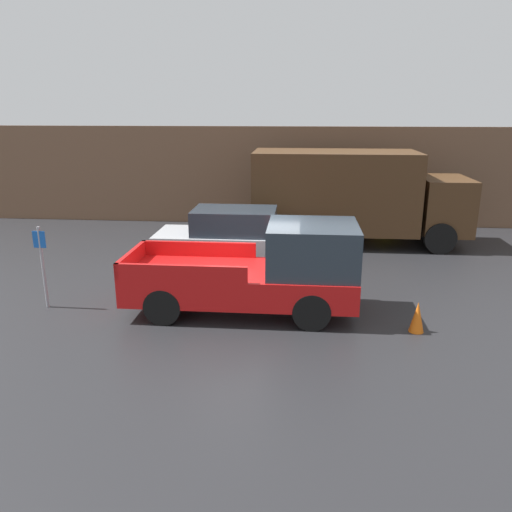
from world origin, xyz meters
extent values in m
plane|color=#232326|center=(0.00, 0.00, 0.00)|extent=(60.00, 60.00, 0.00)
cube|color=brown|center=(0.00, 9.06, 1.98)|extent=(28.00, 0.15, 3.96)
cube|color=red|center=(-0.10, -0.50, 0.71)|extent=(5.30, 2.05, 0.67)
cube|color=#28333D|center=(1.54, -0.50, 1.60)|extent=(2.02, 1.93, 1.10)
cube|color=red|center=(-1.29, 0.48, 1.23)|extent=(2.92, 0.10, 0.37)
cube|color=red|center=(-1.29, -1.47, 1.23)|extent=(2.92, 0.10, 0.37)
cube|color=red|center=(-2.70, -0.50, 1.23)|extent=(0.10, 2.05, 0.37)
cylinder|color=black|center=(1.54, 0.41, 0.42)|extent=(0.83, 0.26, 0.83)
cylinder|color=black|center=(1.54, -1.40, 0.42)|extent=(0.83, 0.26, 0.83)
cylinder|color=black|center=(-1.74, 0.41, 0.42)|extent=(0.83, 0.26, 0.83)
cylinder|color=black|center=(-1.74, -1.40, 0.42)|extent=(0.83, 0.26, 0.83)
cube|color=#B7BABF|center=(-0.85, 3.09, 0.66)|extent=(4.50, 1.84, 0.73)
cube|color=#28333D|center=(-0.71, 3.09, 1.39)|extent=(2.47, 1.62, 0.73)
cylinder|color=black|center=(0.55, 3.92, 0.34)|extent=(0.69, 0.22, 0.69)
cylinder|color=black|center=(0.55, 2.27, 0.34)|extent=(0.69, 0.22, 0.69)
cylinder|color=black|center=(-2.24, 3.92, 0.34)|extent=(0.69, 0.22, 0.69)
cylinder|color=black|center=(-2.24, 2.27, 0.34)|extent=(0.69, 0.22, 0.69)
cube|color=#472D19|center=(6.17, 6.13, 1.43)|extent=(1.62, 2.46, 1.87)
cube|color=#472D19|center=(2.41, 6.13, 1.86)|extent=(5.61, 2.58, 2.74)
cylinder|color=black|center=(5.88, 7.29, 0.52)|extent=(1.04, 0.30, 1.04)
cylinder|color=black|center=(5.88, 4.97, 0.52)|extent=(1.04, 0.30, 1.04)
cylinder|color=black|center=(1.27, 7.29, 0.52)|extent=(1.04, 0.30, 1.04)
cylinder|color=black|center=(1.27, 4.97, 0.52)|extent=(1.04, 0.30, 1.04)
cylinder|color=gray|center=(-4.81, -0.68, 1.00)|extent=(0.07, 0.07, 2.00)
cube|color=blue|center=(-4.81, -0.70, 1.70)|extent=(0.30, 0.02, 0.40)
cube|color=gold|center=(4.89, 8.74, 0.56)|extent=(0.45, 0.40, 1.13)
cone|color=orange|center=(3.81, -1.31, 0.34)|extent=(0.32, 0.32, 0.68)
camera|label=1|loc=(1.24, -11.47, 4.63)|focal=35.00mm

